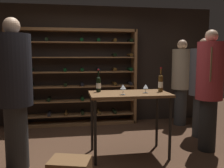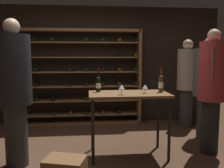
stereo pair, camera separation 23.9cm
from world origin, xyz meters
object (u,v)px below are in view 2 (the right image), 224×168
Objects in this scene: tasting_table at (129,100)px; person_bystander_dark_jacket at (212,85)px; person_bystander_red_print at (14,86)px; wine_bottle_black_capsule at (161,83)px; wine_glass_stemmed_center at (145,87)px; wine_bottle_red_label at (98,84)px; person_guest_blue_shirt at (187,79)px; wine_glass_stemmed_left at (122,87)px; wine_rack at (79,78)px; person_host_in_suit at (207,84)px.

person_bystander_dark_jacket is (1.31, -0.02, 0.21)m from tasting_table.
person_bystander_red_print is 5.33× the size of wine_bottle_black_capsule.
wine_bottle_black_capsule is 2.87× the size of wine_glass_stemmed_center.
person_bystander_red_print is at bearing -162.98° from wine_bottle_red_label.
wine_glass_stemmed_left is (-1.66, -1.62, 0.05)m from person_guest_blue_shirt.
wine_bottle_black_capsule reaches higher than tasting_table.
tasting_table is 0.32m from wine_glass_stemmed_center.
wine_rack is 2.32× the size of tasting_table.
wine_glass_stemmed_center is (1.86, 0.13, -0.05)m from person_bystander_red_print.
wine_bottle_red_label is 0.73m from wine_glass_stemmed_center.
wine_glass_stemmed_left is at bearing -96.47° from person_bystander_red_print.
tasting_table is 0.62× the size of person_bystander_dark_jacket.
person_guest_blue_shirt is 5.28× the size of wine_bottle_red_label.
person_bystander_dark_jacket is 14.64× the size of wine_glass_stemmed_center.
person_bystander_red_print is at bearing -178.70° from wine_glass_stemmed_left.
wine_bottle_red_label reaches higher than tasting_table.
tasting_table is 0.64× the size of person_guest_blue_shirt.
person_bystander_dark_jacket reaches higher than tasting_table.
wine_rack is at bearing 111.36° from person_bystander_dark_jacket.
person_bystander_red_print is (-2.92, -0.17, 0.04)m from person_bystander_dark_jacket.
person_host_in_suit is at bearing 13.02° from wine_bottle_red_label.
person_host_in_suit is 4.88× the size of wine_bottle_black_capsule.
tasting_table is 3.36× the size of wine_bottle_red_label.
wine_rack is at bearing -29.55° from person_bystander_red_print.
person_bystander_red_print is 1.49m from wine_glass_stemmed_left.
tasting_table is 0.54m from wine_bottle_red_label.
tasting_table is 1.65m from person_bystander_red_print.
wine_rack is 2.81m from person_bystander_dark_jacket.
wine_bottle_red_label is (-1.98, -1.29, 0.06)m from person_guest_blue_shirt.
wine_bottle_red_label is at bearing 172.15° from wine_bottle_black_capsule.
person_guest_blue_shirt is 2.32m from wine_glass_stemmed_left.
wine_glass_stemmed_center is at bearing -61.13° from wine_rack.
person_guest_blue_shirt is at bearing 43.81° from tasting_table.
wine_glass_stemmed_center is at bearing 15.03° from wine_glass_stemmed_left.
wine_glass_stemmed_center is at bearing 66.12° from person_guest_blue_shirt.
person_bystander_red_print is (-3.19, -0.83, 0.10)m from person_host_in_suit.
person_guest_blue_shirt reaches higher than wine_glass_stemmed_center.
person_bystander_dark_jacket is at bearing 5.44° from wine_glass_stemmed_left.
person_bystander_red_print is (-1.62, -0.19, 0.25)m from tasting_table.
wine_glass_stemmed_left is at bearing 173.13° from person_host_in_suit.
person_host_in_suit is 12.41× the size of wine_glass_stemmed_left.
person_host_in_suit is at bearing 40.43° from person_bystander_dark_jacket.
person_guest_blue_shirt is (1.53, 1.46, 0.18)m from tasting_table.
person_bystander_red_print is 1.22m from wine_bottle_red_label.
person_guest_blue_shirt is 2.37m from wine_bottle_red_label.
wine_rack reaches higher than tasting_table.
wine_glass_stemmed_center is (1.05, -1.90, 0.02)m from wine_rack.
wine_bottle_black_capsule is (-0.80, 0.05, 0.04)m from person_bystander_dark_jacket.
person_bystander_red_print is 1.86m from wine_glass_stemmed_center.
wine_bottle_red_label is at bearing 162.09° from wine_glass_stemmed_center.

